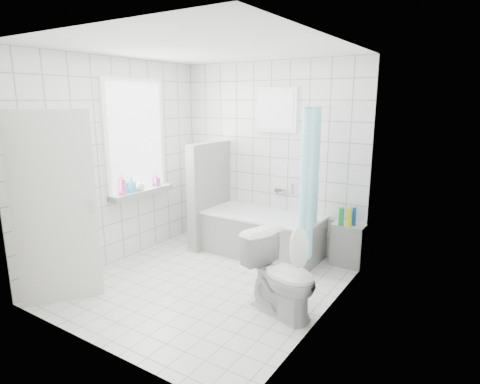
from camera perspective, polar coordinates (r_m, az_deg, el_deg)
The scene contains 19 objects.
ground at distance 4.81m, azimuth -4.72°, elevation -12.73°, with size 3.00×3.00×0.00m, color white.
ceiling at distance 4.37m, azimuth -5.39°, elevation 19.70°, with size 3.00×3.00×0.00m, color white.
wall_back at distance 5.65m, azimuth 4.31°, elevation 4.97°, with size 2.80×0.02×2.60m, color white.
wall_front at distance 3.37m, azimuth -20.76°, elevation -1.34°, with size 2.80×0.02×2.60m, color white.
wall_left at distance 5.37m, azimuth -16.99°, elevation 4.01°, with size 0.02×3.00×2.60m, color white.
wall_right at distance 3.73m, azimuth 12.25°, elevation 0.54°, with size 0.02×3.00×2.60m, color white.
window_left at distance 5.50m, azimuth -14.51°, elevation 7.52°, with size 0.01×0.90×1.40m, color white.
window_back at distance 5.51m, azimuth 5.13°, elevation 11.54°, with size 0.50×0.01×0.50m, color white.
window_sill at distance 5.58m, azimuth -13.76°, elevation -0.07°, with size 0.18×1.02×0.08m, color white.
door at distance 4.46m, azimuth -24.78°, elevation -2.32°, with size 0.04×0.80×2.00m, color silver.
bathtub at distance 5.52m, azimuth 3.24°, elevation -6.01°, with size 1.59×0.77×0.58m.
partition_wall at distance 5.80m, azimuth -4.35°, elevation -0.34°, with size 0.15×0.85×1.50m, color white.
tiled_ledge at distance 5.34m, azimuth 15.09°, elevation -7.30°, with size 0.40×0.24×0.55m, color white.
toilet at distance 4.04m, azimuth 5.94°, elevation -11.70°, with size 0.45×0.79×0.80m, color white.
curtain_rod at distance 4.88m, azimuth 11.05°, elevation 11.76°, with size 0.02×0.02×0.80m, color silver.
shower_curtain at distance 4.86m, azimuth 10.02°, elevation 1.09°, with size 0.14×0.48×1.78m, color #54E5F9, non-canonical shape.
tub_faucet at distance 5.61m, azimuth 5.89°, elevation 0.20°, with size 0.18×0.06×0.06m, color silver.
sill_bottles at distance 5.46m, azimuth -14.74°, elevation 1.17°, with size 0.18×0.73×0.28m.
ledge_bottles at distance 5.16m, azimuth 15.13°, elevation -3.44°, with size 0.19×0.16×0.23m.
Camera 1 is at (2.66, -3.43, 2.09)m, focal length 30.00 mm.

